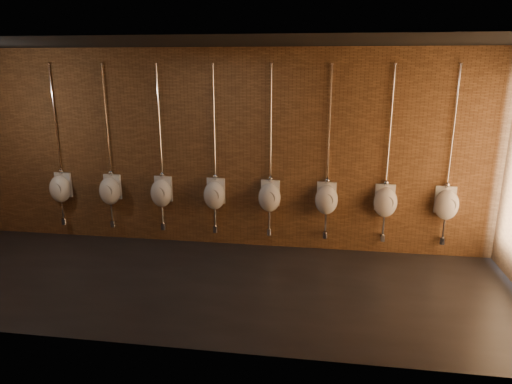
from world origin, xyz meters
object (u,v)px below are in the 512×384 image
Objects in this scene: urinal_6 at (385,201)px; urinal_7 at (446,204)px; urinal_2 at (161,192)px; urinal_5 at (326,199)px; urinal_3 at (215,194)px; urinal_4 at (270,196)px; urinal_1 at (110,190)px; urinal_0 at (60,188)px.

urinal_7 is at bearing 0.00° from urinal_6.
urinal_6 is (3.62, 0.00, 0.00)m from urinal_2.
urinal_7 is at bearing 0.00° from urinal_5.
urinal_3 is 1.00× the size of urinal_4.
urinal_1 is 1.00× the size of urinal_4.
urinal_1 is at bearing 180.00° from urinal_7.
urinal_5 is (1.81, 0.00, 0.00)m from urinal_3.
urinal_5 is 1.81m from urinal_7.
urinal_3 is at bearing 0.00° from urinal_2.
urinal_7 is (3.62, 0.00, 0.00)m from urinal_3.
urinal_6 is 1.00× the size of urinal_7.
urinal_3 is at bearing 180.00° from urinal_6.
urinal_1 is at bearing 180.00° from urinal_6.
urinal_6 is at bearing 0.00° from urinal_3.
urinal_1 and urinal_2 have the same top height.
urinal_5 is (4.52, 0.00, 0.00)m from urinal_0.
urinal_2 is at bearing 0.00° from urinal_1.
urinal_5 is at bearing 0.00° from urinal_4.
urinal_6 is (5.42, 0.00, 0.00)m from urinal_0.
urinal_3 is 1.00× the size of urinal_7.
urinal_2 is 1.00× the size of urinal_7.
urinal_1 and urinal_7 have the same top height.
urinal_2 and urinal_6 have the same top height.
urinal_1 is 1.00× the size of urinal_5.
urinal_1 is 2.71m from urinal_4.
urinal_5 is (2.71, 0.00, 0.00)m from urinal_2.
urinal_2 is 0.90m from urinal_3.
urinal_6 is 0.90m from urinal_7.
urinal_3 is (2.71, 0.00, 0.00)m from urinal_0.
urinal_1 is 3.62m from urinal_5.
urinal_4 is at bearing 0.00° from urinal_0.
urinal_6 is (1.81, 0.00, 0.00)m from urinal_4.
urinal_2 is 1.00× the size of urinal_6.
urinal_3 and urinal_5 have the same top height.
urinal_2 is at bearing 180.00° from urinal_3.
urinal_1 is 5.42m from urinal_7.
urinal_4 is (1.81, 0.00, 0.00)m from urinal_2.
urinal_2 and urinal_4 have the same top height.
urinal_0 is 1.00× the size of urinal_1.
urinal_0 is 1.00× the size of urinal_6.
urinal_4 is (3.62, 0.00, 0.00)m from urinal_0.
urinal_4 is 1.81m from urinal_6.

